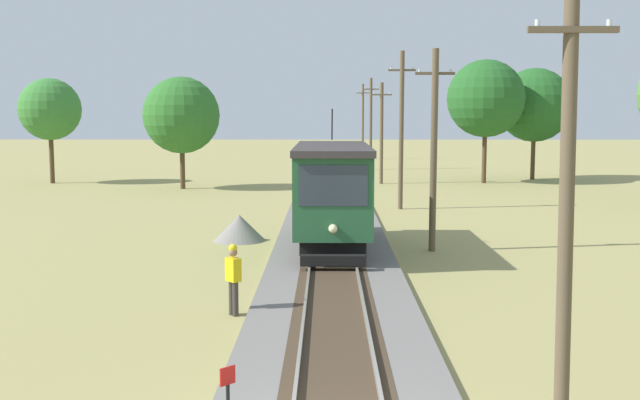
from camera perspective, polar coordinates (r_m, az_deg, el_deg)
red_tram at (r=27.17m, az=0.93°, el=0.68°), size 2.60×8.54×4.79m
utility_pole_foreground at (r=12.64m, az=17.95°, el=0.19°), size 1.40×0.47×7.10m
utility_pole_near_tram at (r=27.39m, az=8.50°, el=3.81°), size 1.40×0.39×7.20m
utility_pole_mid at (r=39.31m, az=6.09°, el=5.30°), size 1.40×0.40×8.07m
utility_pole_far at (r=53.52m, az=4.62°, el=5.09°), size 1.40×0.39×7.05m
utility_pole_distant at (r=66.74m, az=3.82°, el=5.76°), size 1.40×0.29×7.93m
utility_pole_horizon at (r=81.82m, az=3.21°, el=5.93°), size 1.40×0.46×7.99m
trackside_signal_marker at (r=11.98m, az=-6.90°, el=-14.58°), size 0.21×0.21×1.18m
gravel_pile at (r=29.84m, az=-6.04°, el=-2.08°), size 2.04×2.04×1.03m
track_worker at (r=18.90m, az=-6.49°, el=-5.68°), size 0.43×0.44×1.78m
tree_left_near at (r=58.96m, az=15.73°, el=6.84°), size 5.45×5.45×8.24m
tree_right_near at (r=55.08m, az=12.27°, el=7.41°), size 5.43×5.43×8.66m
tree_left_far at (r=50.52m, az=-10.31°, el=6.25°), size 4.97×4.97×7.28m
tree_right_far at (r=56.90m, az=-19.54°, el=6.39°), size 4.33×4.33×7.36m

